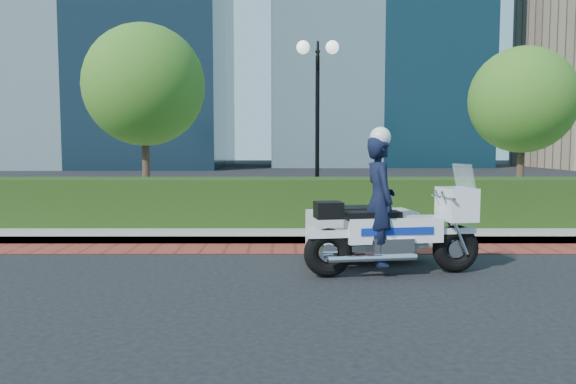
{
  "coord_description": "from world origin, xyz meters",
  "views": [
    {
      "loc": [
        0.27,
        -8.46,
        1.87
      ],
      "look_at": [
        0.28,
        1.87,
        1.0
      ],
      "focal_mm": 35.0,
      "sensor_mm": 36.0,
      "label": 1
    }
  ],
  "objects_px": {
    "tree_b": "(144,85)",
    "tree_c": "(523,100)",
    "lamppost": "(317,100)",
    "police_motorcycle": "(378,221)"
  },
  "relations": [
    {
      "from": "lamppost",
      "to": "police_motorcycle",
      "type": "relative_size",
      "value": 1.61
    },
    {
      "from": "tree_b",
      "to": "tree_c",
      "type": "bearing_deg",
      "value": -0.0
    },
    {
      "from": "tree_b",
      "to": "lamppost",
      "type": "bearing_deg",
      "value": -16.11
    },
    {
      "from": "tree_c",
      "to": "police_motorcycle",
      "type": "height_order",
      "value": "tree_c"
    },
    {
      "from": "lamppost",
      "to": "tree_c",
      "type": "relative_size",
      "value": 0.98
    },
    {
      "from": "lamppost",
      "to": "tree_c",
      "type": "xyz_separation_m",
      "value": [
        5.5,
        1.3,
        0.09
      ]
    },
    {
      "from": "lamppost",
      "to": "tree_b",
      "type": "relative_size",
      "value": 0.86
    },
    {
      "from": "lamppost",
      "to": "tree_c",
      "type": "bearing_deg",
      "value": 13.3
    },
    {
      "from": "lamppost",
      "to": "tree_b",
      "type": "bearing_deg",
      "value": 163.89
    },
    {
      "from": "lamppost",
      "to": "police_motorcycle",
      "type": "bearing_deg",
      "value": -83.29
    }
  ]
}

